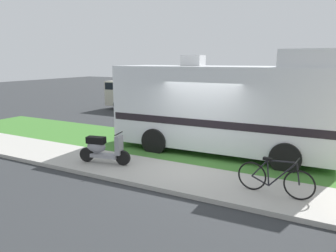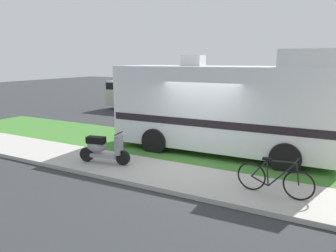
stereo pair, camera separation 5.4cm
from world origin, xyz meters
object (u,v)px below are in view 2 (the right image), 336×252
motorhome_rv (226,106)px  pickup_truck_far (143,95)px  scooter (102,148)px  bicycle (274,179)px

motorhome_rv → pickup_truck_far: bearing=138.5°
motorhome_rv → pickup_truck_far: 10.48m
motorhome_rv → scooter: (-2.76, -3.12, -1.08)m
bicycle → pickup_truck_far: bearing=135.2°
scooter → pickup_truck_far: (-5.07, 10.05, 0.40)m
scooter → pickup_truck_far: bearing=116.8°
motorhome_rv → scooter: 4.30m
motorhome_rv → scooter: size_ratio=4.49×
motorhome_rv → bicycle: (2.24, -3.06, -1.15)m
scooter → pickup_truck_far: pickup_truck_far is taller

